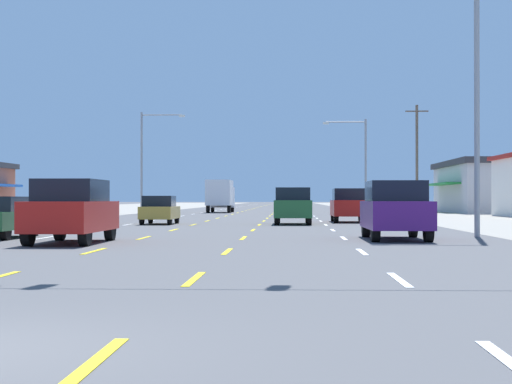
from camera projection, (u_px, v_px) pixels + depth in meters
ground_plane at (252, 215)px, 73.48m from camera, size 572.00×572.00×0.00m
lane_markings at (265, 209)px, 111.95m from camera, size 10.64×227.60×0.01m
suv_inner_left_nearest at (71, 210)px, 26.15m from camera, size 1.98×4.90×1.98m
suv_far_right_near at (395, 209)px, 28.48m from camera, size 1.98×4.90×1.98m
hatchback_inner_left_midfar at (160, 210)px, 45.67m from camera, size 1.72×3.90×1.54m
suv_inner_right_far at (293, 205)px, 45.56m from camera, size 1.98×4.90×1.98m
suv_far_right_farther at (349, 205)px, 49.56m from camera, size 1.98×4.90×1.98m
box_truck_inner_left_farthest at (220, 194)px, 84.48m from camera, size 2.40×7.20×3.23m
streetlight_right_row_0 at (469, 66)px, 30.53m from camera, size 3.43×0.26×10.99m
streetlight_left_row_1 at (146, 155)px, 76.58m from camera, size 4.05×0.26×9.26m
streetlight_right_row_1 at (361, 159)px, 75.78m from camera, size 3.94×0.26×8.56m
utility_pole_right_row_1 at (417, 157)px, 80.75m from camera, size 2.20×0.26×10.38m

